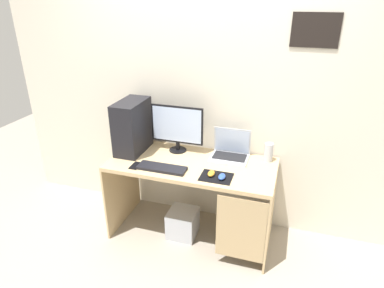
{
  "coord_description": "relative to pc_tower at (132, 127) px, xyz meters",
  "views": [
    {
      "loc": [
        0.79,
        -2.49,
        2.13
      ],
      "look_at": [
        0.0,
        0.0,
        0.95
      ],
      "focal_mm": 31.22,
      "sensor_mm": 36.0,
      "label": 1
    }
  ],
  "objects": [
    {
      "name": "desk",
      "position": [
        0.62,
        -0.09,
        -0.4
      ],
      "size": [
        1.47,
        0.67,
        0.77
      ],
      "color": "tan",
      "rests_on": "ground_plane"
    },
    {
      "name": "subwoofer",
      "position": [
        0.53,
        -0.13,
        -0.88
      ],
      "size": [
        0.26,
        0.26,
        0.26
      ],
      "primitive_type": "cube",
      "color": "#B7BCC6",
      "rests_on": "ground_plane"
    },
    {
      "name": "monitor",
      "position": [
        0.4,
        0.11,
        -0.0
      ],
      "size": [
        0.49,
        0.16,
        0.44
      ],
      "color": "black",
      "rests_on": "desk"
    },
    {
      "name": "laptop",
      "position": [
        0.9,
        0.14,
        -0.19
      ],
      "size": [
        0.34,
        0.25,
        0.26
      ],
      "color": "#B7BCC6",
      "rests_on": "desk"
    },
    {
      "name": "speaker",
      "position": [
        1.24,
        0.16,
        -0.16
      ],
      "size": [
        0.08,
        0.08,
        0.17
      ],
      "primitive_type": "cylinder",
      "color": "#B7BCC6",
      "rests_on": "desk"
    },
    {
      "name": "wall_back",
      "position": [
        0.61,
        0.3,
        0.29
      ],
      "size": [
        4.0,
        0.05,
        2.6
      ],
      "color": "beige",
      "rests_on": "ground_plane"
    },
    {
      "name": "cell_phone",
      "position": [
        0.16,
        -0.29,
        -0.24
      ],
      "size": [
        0.07,
        0.13,
        0.01
      ],
      "primitive_type": "cube",
      "color": "black",
      "rests_on": "desk"
    },
    {
      "name": "pc_tower",
      "position": [
        0.0,
        0.0,
        0.0
      ],
      "size": [
        0.22,
        0.42,
        0.48
      ],
      "primitive_type": "cube",
      "color": "black",
      "rests_on": "desk"
    },
    {
      "name": "mouse_right",
      "position": [
        0.92,
        -0.27,
        -0.22
      ],
      "size": [
        0.06,
        0.1,
        0.03
      ],
      "primitive_type": "ellipsoid",
      "color": "#2D51B2",
      "rests_on": "mousepad"
    },
    {
      "name": "mousepad",
      "position": [
        0.87,
        -0.26,
        -0.24
      ],
      "size": [
        0.26,
        0.2,
        0.0
      ],
      "primitive_type": "cube",
      "color": "black",
      "rests_on": "desk"
    },
    {
      "name": "ground_plane",
      "position": [
        0.6,
        -0.07,
        -1.01
      ],
      "size": [
        8.0,
        8.0,
        0.0
      ],
      "primitive_type": "plane",
      "color": "#9E9384"
    },
    {
      "name": "keyboard",
      "position": [
        0.4,
        -0.27,
        -0.23
      ],
      "size": [
        0.42,
        0.14,
        0.02
      ],
      "primitive_type": "cube",
      "color": "black",
      "rests_on": "desk"
    },
    {
      "name": "mouse_left",
      "position": [
        0.82,
        -0.25,
        -0.22
      ],
      "size": [
        0.06,
        0.1,
        0.03
      ],
      "primitive_type": "ellipsoid",
      "color": "orange",
      "rests_on": "mousepad"
    }
  ]
}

